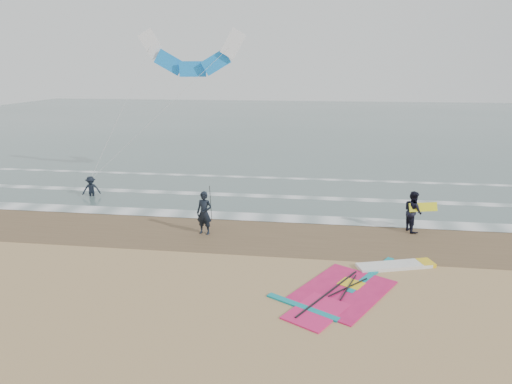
# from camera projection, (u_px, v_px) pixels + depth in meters

# --- Properties ---
(ground) EXTENTS (120.00, 120.00, 0.00)m
(ground) POSITION_uv_depth(u_px,v_px,m) (272.00, 302.00, 14.47)
(ground) COLOR tan
(ground) RESTS_ON ground
(sea_water) EXTENTS (120.00, 80.00, 0.02)m
(sea_water) POSITION_uv_depth(u_px,v_px,m) (310.00, 123.00, 60.29)
(sea_water) COLOR #47605E
(sea_water) RESTS_ON ground
(wet_sand_band) EXTENTS (120.00, 5.00, 0.01)m
(wet_sand_band) POSITION_uv_depth(u_px,v_px,m) (286.00, 235.00, 20.19)
(wet_sand_band) COLOR brown
(wet_sand_band) RESTS_ON ground
(foam_waterline) EXTENTS (120.00, 9.15, 0.02)m
(foam_waterline) POSITION_uv_depth(u_px,v_px,m) (292.00, 205.00, 24.43)
(foam_waterline) COLOR white
(foam_waterline) RESTS_ON ground
(windsurf_rig) EXTENTS (5.98, 5.66, 0.14)m
(windsurf_rig) POSITION_uv_depth(u_px,v_px,m) (359.00, 284.00, 15.54)
(windsurf_rig) COLOR white
(windsurf_rig) RESTS_ON ground
(person_standing) EXTENTS (0.78, 0.59, 1.94)m
(person_standing) POSITION_uv_depth(u_px,v_px,m) (204.00, 213.00, 20.08)
(person_standing) COLOR black
(person_standing) RESTS_ON ground
(person_walking) EXTENTS (0.97, 1.09, 1.87)m
(person_walking) POSITION_uv_depth(u_px,v_px,m) (413.00, 211.00, 20.43)
(person_walking) COLOR black
(person_walking) RESTS_ON ground
(person_wading) EXTENTS (1.14, 0.91, 1.54)m
(person_wading) POSITION_uv_depth(u_px,v_px,m) (91.00, 184.00, 25.94)
(person_wading) COLOR black
(person_wading) RESTS_ON ground
(held_pole) EXTENTS (0.17, 0.86, 1.82)m
(held_pole) POSITION_uv_depth(u_px,v_px,m) (211.00, 203.00, 19.92)
(held_pole) COLOR black
(held_pole) RESTS_ON ground
(carried_kiteboard) EXTENTS (1.30, 0.51, 0.39)m
(carried_kiteboard) POSITION_uv_depth(u_px,v_px,m) (423.00, 207.00, 20.21)
(carried_kiteboard) COLOR yellow
(carried_kiteboard) RESTS_ON ground
(surf_kite) EXTENTS (8.42, 4.10, 8.43)m
(surf_kite) POSITION_uv_depth(u_px,v_px,m) (192.00, 57.00, 27.01)
(surf_kite) COLOR white
(surf_kite) RESTS_ON ground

